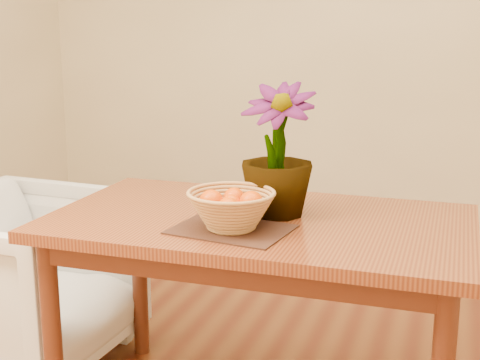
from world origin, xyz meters
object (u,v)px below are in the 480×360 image
(armchair, at_px, (24,272))
(potted_plant, at_px, (277,150))
(table, at_px, (259,242))
(wicker_basket, at_px, (231,211))

(armchair, bearing_deg, potted_plant, -89.13)
(potted_plant, height_order, armchair, potted_plant)
(table, relative_size, wicker_basket, 5.02)
(table, height_order, wicker_basket, wicker_basket)
(table, xyz_separation_m, wicker_basket, (-0.04, -0.17, 0.15))
(table, bearing_deg, armchair, 174.39)
(table, distance_m, armchair, 1.07)
(wicker_basket, height_order, armchair, wicker_basket)
(table, relative_size, armchair, 1.78)
(wicker_basket, distance_m, potted_plant, 0.28)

